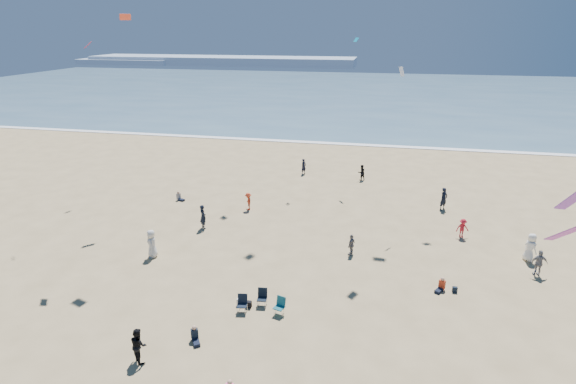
# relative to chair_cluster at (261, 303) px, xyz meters

# --- Properties ---
(ocean) EXTENTS (220.00, 100.00, 0.06)m
(ocean) POSITION_rel_chair_cluster_xyz_m (-0.74, 88.16, -0.47)
(ocean) COLOR #476B84
(ocean) RESTS_ON ground
(surf_line) EXTENTS (220.00, 1.20, 0.08)m
(surf_line) POSITION_rel_chair_cluster_xyz_m (-0.74, 38.16, -0.46)
(surf_line) COLOR white
(surf_line) RESTS_ON ground
(headland_far) EXTENTS (110.00, 20.00, 3.20)m
(headland_far) POSITION_rel_chair_cluster_xyz_m (-60.74, 163.16, 1.10)
(headland_far) COLOR #7A8EA8
(headland_far) RESTS_ON ground
(headland_near) EXTENTS (40.00, 14.00, 2.00)m
(headland_near) POSITION_rel_chair_cluster_xyz_m (-100.74, 158.16, 0.50)
(headland_near) COLOR #7A8EA8
(headland_near) RESTS_ON ground
(standing_flyers) EXTENTS (29.47, 37.87, 1.94)m
(standing_flyers) POSITION_rel_chair_cluster_xyz_m (6.07, 6.04, 0.38)
(standing_flyers) COLOR silver
(standing_flyers) RESTS_ON ground
(seated_group) EXTENTS (22.39, 25.38, 0.84)m
(seated_group) POSITION_rel_chair_cluster_xyz_m (-0.51, -0.01, -0.08)
(seated_group) COLOR silver
(seated_group) RESTS_ON ground
(chair_cluster) EXTENTS (2.72, 1.47, 1.00)m
(chair_cluster) POSITION_rel_chair_cluster_xyz_m (0.00, 0.00, 0.00)
(chair_cluster) COLOR black
(chair_cluster) RESTS_ON ground
(white_tote) EXTENTS (0.35, 0.20, 0.40)m
(white_tote) POSITION_rel_chair_cluster_xyz_m (-1.29, 0.28, -0.30)
(white_tote) COLOR silver
(white_tote) RESTS_ON ground
(black_backpack) EXTENTS (0.30, 0.22, 0.38)m
(black_backpack) POSITION_rel_chair_cluster_xyz_m (-0.75, 0.19, -0.31)
(black_backpack) COLOR black
(black_backpack) RESTS_ON ground
(navy_bag) EXTENTS (0.28, 0.18, 0.34)m
(navy_bag) POSITION_rel_chair_cluster_xyz_m (10.60, 4.11, -0.33)
(navy_bag) COLOR black
(navy_bag) RESTS_ON ground
(kites_aloft) EXTENTS (44.37, 39.84, 30.43)m
(kites_aloft) POSITION_rel_chair_cluster_xyz_m (8.18, 6.87, 14.45)
(kites_aloft) COLOR red
(kites_aloft) RESTS_ON ground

